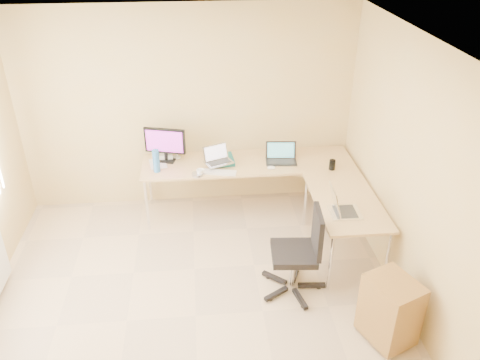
{
  "coord_description": "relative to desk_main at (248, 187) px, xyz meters",
  "views": [
    {
      "loc": [
        0.09,
        -3.58,
        3.57
      ],
      "look_at": [
        0.55,
        1.1,
        0.9
      ],
      "focal_mm": 36.65,
      "sensor_mm": 36.0,
      "label": 1
    }
  ],
  "objects": [
    {
      "name": "papers",
      "position": [
        -1.13,
        0.06,
        0.37
      ],
      "size": [
        0.25,
        0.31,
        0.01
      ],
      "primitive_type": "cube",
      "rotation": [
        0.0,
        0.0,
        0.17
      ],
      "color": "silver",
      "rests_on": "desk_main"
    },
    {
      "name": "laptop_return",
      "position": [
        0.88,
        -1.26,
        0.49
      ],
      "size": [
        0.39,
        0.31,
        0.25
      ],
      "primitive_type": "cube",
      "rotation": [
        0.0,
        0.0,
        1.54
      ],
      "color": "silver",
      "rests_on": "desk_return"
    },
    {
      "name": "monitor",
      "position": [
        -1.02,
        0.13,
        0.59
      ],
      "size": [
        0.54,
        0.3,
        0.44
      ],
      "primitive_type": "cube",
      "rotation": [
        0.0,
        0.0,
        -0.27
      ],
      "color": "black",
      "rests_on": "desk_main"
    },
    {
      "name": "laptop_black",
      "position": [
        0.41,
        -0.04,
        0.49
      ],
      "size": [
        0.4,
        0.31,
        0.24
      ],
      "primitive_type": "cube",
      "rotation": [
        0.0,
        0.0,
        -0.09
      ],
      "color": "black",
      "rests_on": "desk_main"
    },
    {
      "name": "wall_back",
      "position": [
        -0.72,
        0.4,
        0.93
      ],
      "size": [
        4.5,
        0.0,
        4.5
      ],
      "primitive_type": "plane",
      "rotation": [
        1.57,
        0.0,
        0.0
      ],
      "color": "tan",
      "rests_on": "ground"
    },
    {
      "name": "book_stack",
      "position": [
        -0.3,
        0.04,
        0.39
      ],
      "size": [
        0.26,
        0.34,
        0.05
      ],
      "primitive_type": "cube",
      "rotation": [
        0.0,
        0.0,
        0.08
      ],
      "color": "#196360",
      "rests_on": "desk_main"
    },
    {
      "name": "desk_main",
      "position": [
        0.0,
        0.0,
        0.0
      ],
      "size": [
        2.65,
        0.7,
        0.73
      ],
      "primitive_type": "cube",
      "color": "tan",
      "rests_on": "ground"
    },
    {
      "name": "mouse",
      "position": [
        0.26,
        -0.22,
        0.38
      ],
      "size": [
        0.11,
        0.09,
        0.04
      ],
      "primitive_type": "ellipsoid",
      "rotation": [
        0.0,
        0.0,
        0.23
      ],
      "color": "white",
      "rests_on": "desk_main"
    },
    {
      "name": "laptop_center",
      "position": [
        -0.37,
        -0.09,
        0.52
      ],
      "size": [
        0.4,
        0.36,
        0.21
      ],
      "primitive_type": "cube",
      "rotation": [
        0.0,
        0.0,
        0.41
      ],
      "color": "#B7B7C1",
      "rests_on": "desk_main"
    },
    {
      "name": "cabinet",
      "position": [
        1.04,
        -2.31,
        -0.01
      ],
      "size": [
        0.52,
        0.57,
        0.64
      ],
      "primitive_type": "cube",
      "rotation": [
        0.0,
        0.0,
        0.4
      ],
      "color": "brown",
      "rests_on": "ground"
    },
    {
      "name": "floor",
      "position": [
        -0.72,
        -1.85,
        -0.36
      ],
      "size": [
        4.5,
        4.5,
        0.0
      ],
      "primitive_type": "plane",
      "color": "tan",
      "rests_on": "ground"
    },
    {
      "name": "mug",
      "position": [
        -0.61,
        -0.3,
        0.41
      ],
      "size": [
        0.11,
        0.11,
        0.08
      ],
      "primitive_type": "imported",
      "rotation": [
        0.0,
        0.0,
        -0.38
      ],
      "color": "white",
      "rests_on": "desk_main"
    },
    {
      "name": "ceiling",
      "position": [
        -0.72,
        -1.85,
        2.24
      ],
      "size": [
        4.5,
        4.5,
        0.0
      ],
      "primitive_type": "plane",
      "rotation": [
        3.14,
        0.0,
        0.0
      ],
      "color": "white",
      "rests_on": "ground"
    },
    {
      "name": "keyboard",
      "position": [
        -0.39,
        -0.26,
        0.38
      ],
      "size": [
        0.45,
        0.21,
        0.02
      ],
      "primitive_type": "cube",
      "rotation": [
        0.0,
        0.0,
        -0.23
      ],
      "color": "silver",
      "rests_on": "desk_main"
    },
    {
      "name": "desk_return",
      "position": [
        0.98,
        -1.0,
        0.0
      ],
      "size": [
        0.7,
        1.3,
        0.73
      ],
      "primitive_type": "cube",
      "color": "tan",
      "rests_on": "ground"
    },
    {
      "name": "desk_fan",
      "position": [
        -0.89,
        0.2,
        0.5
      ],
      "size": [
        0.28,
        0.28,
        0.27
      ],
      "primitive_type": "cylinder",
      "rotation": [
        0.0,
        0.0,
        -0.39
      ],
      "color": "silver",
      "rests_on": "desk_main"
    },
    {
      "name": "black_cup",
      "position": [
        1.0,
        -0.3,
        0.43
      ],
      "size": [
        0.1,
        0.1,
        0.13
      ],
      "primitive_type": "cylinder",
      "rotation": [
        0.0,
        0.0,
        -0.37
      ],
      "color": "black",
      "rests_on": "desk_main"
    },
    {
      "name": "white_box",
      "position": [
        -1.04,
        0.2,
        0.4
      ],
      "size": [
        0.2,
        0.15,
        0.07
      ],
      "primitive_type": "cube",
      "rotation": [
        0.0,
        0.0,
        0.03
      ],
      "color": "beige",
      "rests_on": "desk_main"
    },
    {
      "name": "wall_right",
      "position": [
        1.38,
        -1.85,
        0.93
      ],
      "size": [
        0.0,
        4.5,
        4.5
      ],
      "primitive_type": "plane",
      "rotation": [
        1.57,
        0.0,
        -1.57
      ],
      "color": "tan",
      "rests_on": "ground"
    },
    {
      "name": "office_chair",
      "position": [
        0.3,
        -1.55,
        0.14
      ],
      "size": [
        0.63,
        0.63,
        0.97
      ],
      "primitive_type": "cube",
      "rotation": [
        0.0,
        0.0,
        -0.08
      ],
      "color": "black",
      "rests_on": "ground"
    },
    {
      "name": "water_bottle",
      "position": [
        -1.13,
        -0.14,
        0.51
      ],
      "size": [
        0.11,
        0.11,
        0.29
      ],
      "primitive_type": "cylinder",
      "rotation": [
        0.0,
        0.0,
        -0.39
      ],
      "color": "#2E6CB8",
      "rests_on": "desk_main"
    },
    {
      "name": "cd_stack",
      "position": [
        -0.64,
        -0.3,
        0.38
      ],
      "size": [
        0.16,
        0.16,
        0.03
      ],
      "primitive_type": "cylinder",
      "rotation": [
        0.0,
        0.0,
        0.19
      ],
      "color": "silver",
      "rests_on": "desk_main"
    }
  ]
}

